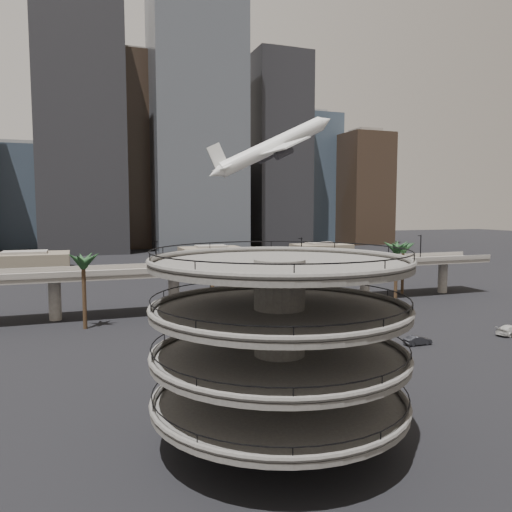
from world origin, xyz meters
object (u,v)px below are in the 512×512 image
object	(u,v)px
overpass	(227,273)
car_a	(256,369)
car_c	(510,330)
car_b	(418,340)
airborne_jet	(272,147)
parking_ramp	(279,334)

from	to	relation	value
overpass	car_a	bearing A→B (deg)	-101.84
car_a	car_c	bearing A→B (deg)	-97.93
overpass	car_b	size ratio (longest dim) A/B	30.39
overpass	car_a	size ratio (longest dim) A/B	26.59
airborne_jet	car_a	xyz separation A→B (m)	(-25.64, -58.88, -34.61)
car_b	car_a	bearing A→B (deg)	100.01
car_c	airborne_jet	bearing A→B (deg)	7.99
overpass	car_b	world-z (taller)	overpass
overpass	car_c	xyz separation A→B (m)	(36.89, -37.18, -6.53)
car_b	parking_ramp	bearing A→B (deg)	125.26
car_c	car_b	bearing A→B (deg)	77.14
airborne_jet	car_a	world-z (taller)	airborne_jet
car_a	parking_ramp	bearing A→B (deg)	152.82
airborne_jet	car_a	size ratio (longest dim) A/B	6.92
airborne_jet	car_b	distance (m)	64.49
overpass	airborne_jet	world-z (taller)	airborne_jet
airborne_jet	car_c	distance (m)	67.61
car_c	car_a	bearing A→B (deg)	83.33
overpass	airborne_jet	size ratio (longest dim) A/B	3.84
parking_ramp	car_b	distance (m)	39.84
parking_ramp	airborne_jet	size ratio (longest dim) A/B	0.66
overpass	airborne_jet	bearing A→B (deg)	45.70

